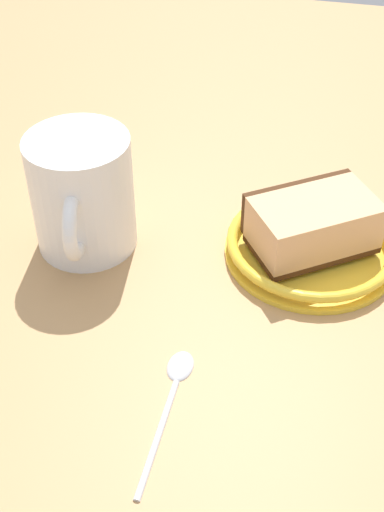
# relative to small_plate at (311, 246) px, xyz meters

# --- Properties ---
(ground_plane) EXTENTS (1.30, 1.30, 0.03)m
(ground_plane) POSITION_rel_small_plate_xyz_m (0.08, 0.03, -0.03)
(ground_plane) COLOR tan
(small_plate) EXTENTS (0.15, 0.15, 0.02)m
(small_plate) POSITION_rel_small_plate_xyz_m (0.00, 0.00, 0.00)
(small_plate) COLOR yellow
(small_plate) RESTS_ON ground_plane
(cake_slice) EXTENTS (0.13, 0.12, 0.05)m
(cake_slice) POSITION_rel_small_plate_xyz_m (0.00, -0.00, 0.02)
(cake_slice) COLOR #472814
(cake_slice) RESTS_ON small_plate
(tea_mug) EXTENTS (0.09, 0.12, 0.11)m
(tea_mug) POSITION_rel_small_plate_xyz_m (0.20, 0.03, 0.05)
(tea_mug) COLOR white
(tea_mug) RESTS_ON ground_plane
(teaspoon) EXTENTS (0.02, 0.13, 0.01)m
(teaspoon) POSITION_rel_small_plate_xyz_m (0.08, 0.17, -0.01)
(teaspoon) COLOR silver
(teaspoon) RESTS_ON ground_plane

